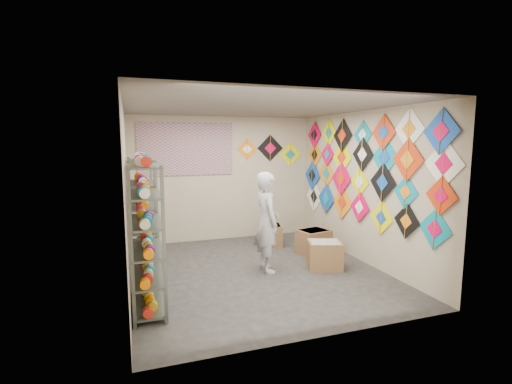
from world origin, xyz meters
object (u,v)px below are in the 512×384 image
object	(u,v)px
shelf_rack_back	(143,217)
carton_a	(325,255)
carton_c	(270,235)
shopkeeper	(267,222)
carton_b	(313,242)
shelf_rack_front	(146,237)

from	to	relation	value
shelf_rack_back	carton_a	distance (m)	3.10
shelf_rack_back	carton_c	xyz separation A→B (m)	(2.58, 0.95, -0.73)
shelf_rack_back	shopkeeper	world-z (taller)	shelf_rack_back
carton_b	carton_c	world-z (taller)	carton_b
carton_b	carton_a	bearing A→B (deg)	-118.71
carton_b	carton_c	xyz separation A→B (m)	(-0.58, 0.82, -0.02)
shelf_rack_front	shelf_rack_back	size ratio (longest dim) A/B	1.00
shelf_rack_back	carton_b	distance (m)	3.24
shelf_rack_front	carton_a	bearing A→B (deg)	11.74
shelf_rack_back	carton_c	size ratio (longest dim) A/B	3.82
shelf_rack_back	carton_c	bearing A→B (deg)	20.30
shelf_rack_front	carton_c	world-z (taller)	shelf_rack_front
shelf_rack_front	carton_c	distance (m)	3.50
carton_a	carton_b	bearing A→B (deg)	94.36
carton_a	carton_b	xyz separation A→B (m)	(0.21, 0.82, -0.00)
carton_a	shelf_rack_back	bearing A→B (deg)	-174.13
shelf_rack_front	shopkeeper	distance (m)	2.13
shelf_rack_back	carton_b	world-z (taller)	shelf_rack_back
shelf_rack_front	shopkeeper	world-z (taller)	shelf_rack_front
shelf_rack_back	shelf_rack_front	bearing A→B (deg)	-90.00
carton_a	shelf_rack_front	bearing A→B (deg)	-149.19
shelf_rack_front	carton_a	world-z (taller)	shelf_rack_front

